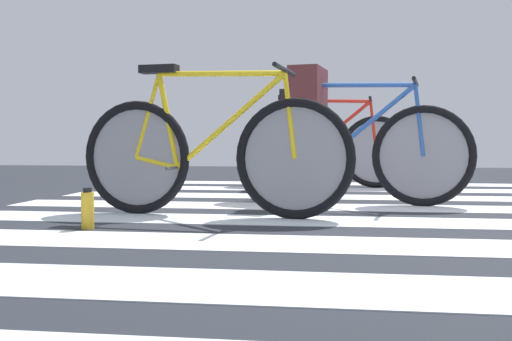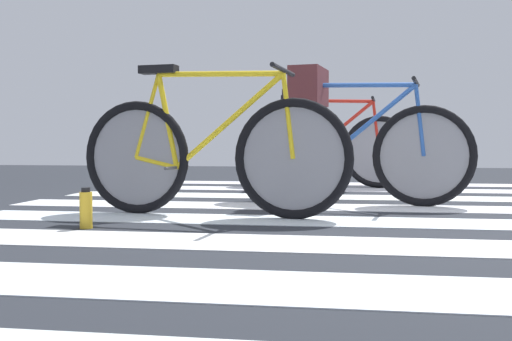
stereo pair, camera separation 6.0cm
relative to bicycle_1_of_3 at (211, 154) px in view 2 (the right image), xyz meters
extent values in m
cube|color=#24282E|center=(1.06, 0.27, -0.40)|extent=(18.00, 14.00, 0.02)
cube|color=silver|center=(1.15, -1.69, -0.38)|extent=(5.20, 0.44, 0.00)
cube|color=silver|center=(0.94, -0.90, -0.38)|extent=(5.20, 0.44, 0.00)
cube|color=silver|center=(1.17, -0.14, -0.38)|extent=(5.20, 0.44, 0.00)
cube|color=silver|center=(1.03, 0.59, -0.38)|extent=(5.20, 0.44, 0.00)
cube|color=silver|center=(1.08, 1.35, -0.38)|extent=(5.20, 0.44, 0.00)
cube|color=silver|center=(1.11, 2.12, -0.38)|extent=(5.20, 0.44, 0.00)
cube|color=silver|center=(1.18, 2.90, -0.38)|extent=(5.20, 0.44, 0.00)
torus|color=black|center=(-0.50, 0.07, -0.03)|extent=(0.72, 0.15, 0.72)
torus|color=black|center=(0.51, -0.07, -0.03)|extent=(0.72, 0.15, 0.72)
cylinder|color=gray|center=(-0.50, 0.07, -0.03)|extent=(0.60, 0.09, 0.61)
cylinder|color=gray|center=(0.51, -0.07, -0.03)|extent=(0.60, 0.09, 0.61)
cylinder|color=yellow|center=(0.05, -0.01, 0.48)|extent=(0.80, 0.14, 0.05)
cylinder|color=yellow|center=(0.11, -0.02, 0.19)|extent=(0.70, 0.13, 0.59)
cylinder|color=yellow|center=(-0.28, 0.04, 0.20)|extent=(0.16, 0.05, 0.59)
cylinder|color=yellow|center=(-0.36, 0.05, -0.06)|extent=(0.29, 0.07, 0.09)
cylinder|color=yellow|center=(-0.42, 0.06, 0.23)|extent=(0.19, 0.05, 0.53)
cylinder|color=yellow|center=(0.48, -0.07, 0.22)|extent=(0.09, 0.04, 0.50)
cube|color=black|center=(-0.34, 0.05, 0.52)|extent=(0.25, 0.12, 0.05)
cylinder|color=black|center=(0.45, -0.06, 0.49)|extent=(0.10, 0.52, 0.03)
cylinder|color=#4C4C51|center=(-0.22, 0.03, -0.09)|extent=(0.07, 0.34, 0.02)
torus|color=black|center=(0.36, 0.92, -0.03)|extent=(0.71, 0.18, 0.72)
torus|color=black|center=(1.36, 0.74, -0.03)|extent=(0.71, 0.18, 0.72)
cylinder|color=gray|center=(0.36, 0.92, -0.03)|extent=(0.60, 0.11, 0.61)
cylinder|color=gray|center=(1.36, 0.74, -0.03)|extent=(0.60, 0.11, 0.61)
cylinder|color=#2E5CB2|center=(0.91, 0.82, 0.48)|extent=(0.79, 0.17, 0.05)
cylinder|color=#2E5CB2|center=(0.97, 0.81, 0.19)|extent=(0.70, 0.16, 0.59)
cylinder|color=#2E5CB2|center=(0.58, 0.88, 0.20)|extent=(0.16, 0.06, 0.59)
cylinder|color=#2E5CB2|center=(0.50, 0.89, -0.06)|extent=(0.29, 0.08, 0.09)
cylinder|color=#2E5CB2|center=(0.44, 0.90, 0.23)|extent=(0.19, 0.06, 0.53)
cylinder|color=#2E5CB2|center=(1.33, 0.74, 0.22)|extent=(0.09, 0.04, 0.50)
cube|color=black|center=(0.52, 0.89, 0.52)|extent=(0.25, 0.13, 0.05)
cylinder|color=black|center=(1.30, 0.75, 0.49)|extent=(0.12, 0.52, 0.03)
cylinder|color=#4C4C51|center=(0.64, 0.87, -0.09)|extent=(0.08, 0.34, 0.02)
cylinder|color=brown|center=(0.57, 1.02, 0.12)|extent=(0.11, 0.11, 0.92)
cylinder|color=brown|center=(0.52, 0.74, 0.12)|extent=(0.11, 0.11, 0.92)
cube|color=#522529|center=(0.55, 0.88, 0.48)|extent=(0.29, 0.44, 0.28)
cube|color=#605B5A|center=(0.64, 1.01, -0.35)|extent=(0.27, 0.14, 0.07)
cube|color=#605B5A|center=(0.59, 0.73, -0.35)|extent=(0.27, 0.14, 0.07)
torus|color=black|center=(0.14, 2.48, -0.03)|extent=(0.72, 0.11, 0.72)
torus|color=black|center=(1.16, 2.40, -0.03)|extent=(0.72, 0.11, 0.72)
cylinder|color=gray|center=(0.14, 2.48, -0.03)|extent=(0.61, 0.06, 0.61)
cylinder|color=gray|center=(1.16, 2.40, -0.03)|extent=(0.61, 0.06, 0.61)
cylinder|color=red|center=(0.70, 2.44, 0.48)|extent=(0.80, 0.10, 0.05)
cylinder|color=red|center=(0.76, 2.43, 0.19)|extent=(0.70, 0.09, 0.59)
cylinder|color=red|center=(0.36, 2.47, 0.20)|extent=(0.16, 0.05, 0.59)
cylinder|color=red|center=(0.28, 2.47, -0.06)|extent=(0.29, 0.05, 0.09)
cylinder|color=red|center=(0.22, 2.48, 0.23)|extent=(0.19, 0.04, 0.53)
cylinder|color=red|center=(1.13, 2.40, 0.22)|extent=(0.09, 0.04, 0.50)
cube|color=black|center=(0.30, 2.47, 0.52)|extent=(0.25, 0.11, 0.05)
cylinder|color=black|center=(1.10, 2.41, 0.49)|extent=(0.07, 0.52, 0.03)
cylinder|color=#4C4C51|center=(0.42, 2.46, -0.09)|extent=(0.05, 0.34, 0.02)
cylinder|color=brown|center=(0.34, 2.61, 0.11)|extent=(0.11, 0.11, 0.89)
cylinder|color=brown|center=(0.32, 2.33, 0.11)|extent=(0.11, 0.11, 0.89)
cube|color=black|center=(0.33, 2.47, 0.45)|extent=(0.25, 0.43, 0.28)
cube|color=#264B2C|center=(0.41, 2.60, -0.35)|extent=(0.27, 0.12, 0.07)
cube|color=#264B2C|center=(0.39, 2.32, -0.35)|extent=(0.27, 0.12, 0.07)
cylinder|color=gold|center=(-0.54, -0.59, -0.29)|extent=(0.07, 0.07, 0.19)
cylinder|color=black|center=(-0.54, -0.59, -0.18)|extent=(0.05, 0.05, 0.02)
camera|label=1|loc=(0.73, -3.50, 0.07)|focal=41.04mm
camera|label=2|loc=(0.79, -3.50, 0.07)|focal=41.04mm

